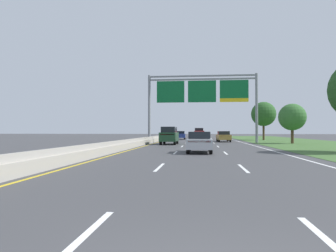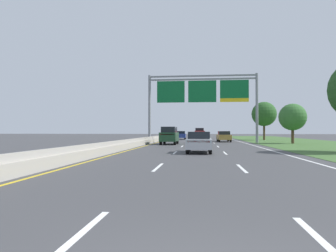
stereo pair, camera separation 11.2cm
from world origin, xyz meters
name	(u,v)px [view 1 (the left image)]	position (x,y,z in m)	size (l,w,h in m)	color
ground_plane	(200,144)	(0.00, 35.00, 0.00)	(220.00, 220.00, 0.00)	#3D3D3F
lane_striping	(200,144)	(0.00, 34.54, 0.00)	(11.96, 106.00, 0.01)	white
grass_verge_right	(316,144)	(13.95, 35.00, 0.01)	(14.00, 110.00, 0.02)	#3D602D
median_barrier_concrete	(148,141)	(-6.60, 35.00, 0.35)	(0.60, 110.00, 0.85)	#A8A399
overhead_sign_gantry	(202,94)	(0.30, 38.50, 6.67)	(15.06, 0.42, 9.43)	gray
pickup_truck_red	(199,133)	(-0.14, 59.60, 1.07)	(2.12, 5.44, 2.20)	maroon
car_gold_right_lane_sedan	(223,136)	(3.48, 41.99, 0.82)	(1.95, 4.45, 1.57)	#A38438
car_silver_centre_lane_sedan	(199,142)	(-0.05, 19.72, 0.82)	(1.86, 4.42, 1.57)	#B2B5BA
car_blue_left_lane_sedan	(180,135)	(-3.65, 54.09, 0.82)	(1.95, 4.45, 1.57)	navy
car_darkgreen_left_lane_suv	(169,135)	(-3.68, 33.10, 1.10)	(1.96, 4.73, 2.11)	#193D23
roadside_tree_mid	(292,117)	(11.70, 36.65, 3.37)	(3.42, 3.42, 5.09)	#4C3823
roadside_tree_far	(264,114)	(11.07, 50.77, 4.54)	(4.24, 4.24, 6.68)	#4C3823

